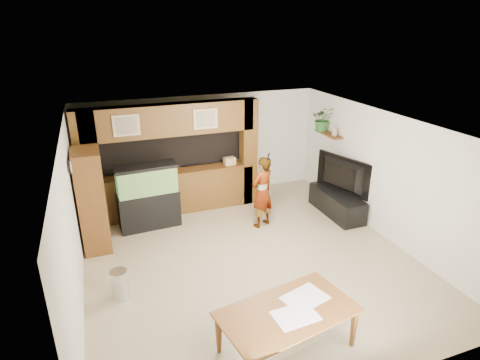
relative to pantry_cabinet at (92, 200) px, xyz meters
name	(u,v)px	position (x,y,z in m)	size (l,w,h in m)	color
floor	(248,258)	(2.70, -1.46, -1.02)	(6.50, 6.50, 0.00)	tan
ceiling	(250,126)	(2.70, -1.46, 1.58)	(6.50, 6.50, 0.00)	white
wall_back	(202,147)	(2.70, 1.79, 0.28)	(6.00, 6.00, 0.00)	silver
wall_left	(72,223)	(-0.30, -1.46, 0.28)	(6.50, 6.50, 0.00)	silver
wall_right	(384,176)	(5.70, -1.46, 0.28)	(6.50, 6.50, 0.00)	silver
partition	(169,158)	(1.75, 1.17, 0.29)	(4.20, 0.99, 2.60)	brown
wall_clock	(70,167)	(-0.27, -0.46, 0.88)	(0.05, 0.25, 0.25)	black
wall_shelf	(329,134)	(5.55, 0.49, 0.68)	(0.25, 0.90, 0.04)	brown
pantry_cabinet	(92,200)	(0.00, 0.00, 0.00)	(0.51, 0.83, 2.04)	brown
trash_can	(120,285)	(0.29, -1.85, -0.76)	(0.28, 0.28, 0.52)	#B2B2B7
aquarium	(148,197)	(1.12, 0.49, -0.31)	(1.30, 0.49, 1.44)	black
tv_stand	(337,203)	(5.35, -0.40, -0.75)	(0.58, 1.59, 0.53)	black
television	(339,176)	(5.35, -0.40, -0.06)	(1.48, 0.19, 0.85)	black
photo_frame	(335,132)	(5.55, 0.24, 0.80)	(0.03, 0.14, 0.19)	tan
potted_plant	(323,119)	(5.52, 0.75, 1.00)	(0.54, 0.47, 0.60)	#275D25
person	(262,192)	(3.46, -0.33, -0.21)	(0.59, 0.39, 1.61)	#957052
microphone	(268,157)	(3.51, -0.49, 0.64)	(0.04, 0.04, 0.17)	black
dining_table	(288,332)	(2.35, -3.84, -0.69)	(1.85, 1.03, 0.65)	brown
newspaper_a	(305,298)	(2.69, -3.64, -0.36)	(0.60, 0.44, 0.01)	silver
newspaper_b	(295,316)	(2.39, -3.92, -0.36)	(0.58, 0.42, 0.01)	silver
counter_box	(230,161)	(3.17, 0.99, 0.11)	(0.27, 0.18, 0.18)	tan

